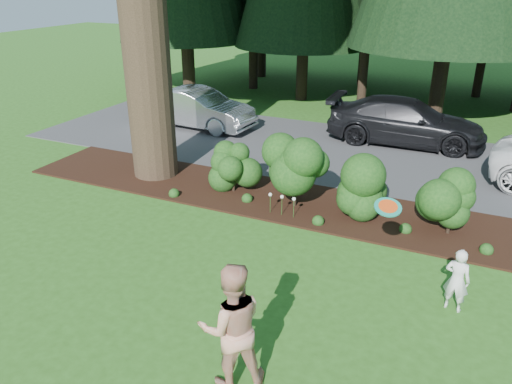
# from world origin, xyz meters

# --- Properties ---
(ground) EXTENTS (80.00, 80.00, 0.00)m
(ground) POSITION_xyz_m (0.00, 0.00, 0.00)
(ground) COLOR #285418
(ground) RESTS_ON ground
(mulch_bed) EXTENTS (16.00, 2.50, 0.05)m
(mulch_bed) POSITION_xyz_m (0.00, 3.25, 0.03)
(mulch_bed) COLOR black
(mulch_bed) RESTS_ON ground
(driveway) EXTENTS (22.00, 6.00, 0.03)m
(driveway) POSITION_xyz_m (0.00, 7.50, 0.01)
(driveway) COLOR #38383A
(driveway) RESTS_ON ground
(shrub_row) EXTENTS (6.53, 1.60, 1.61)m
(shrub_row) POSITION_xyz_m (0.77, 3.14, 0.81)
(shrub_row) COLOR #133C12
(shrub_row) RESTS_ON ground
(lily_cluster) EXTENTS (0.69, 0.09, 0.57)m
(lily_cluster) POSITION_xyz_m (-0.30, 2.40, 0.50)
(lily_cluster) COLOR #133C12
(lily_cluster) RESTS_ON ground
(car_silver_wagon) EXTENTS (4.44, 1.83, 1.43)m
(car_silver_wagon) POSITION_xyz_m (-5.94, 8.02, 0.74)
(car_silver_wagon) COLOR #B5B5BA
(car_silver_wagon) RESTS_ON driveway
(car_dark_suv) EXTENTS (5.25, 2.31, 1.50)m
(car_dark_suv) POSITION_xyz_m (1.39, 9.28, 0.78)
(car_dark_suv) COLOR black
(car_dark_suv) RESTS_ON driveway
(child) EXTENTS (0.47, 0.36, 1.18)m
(child) POSITION_xyz_m (3.73, 0.32, 0.59)
(child) COLOR silver
(child) RESTS_ON ground
(adult) EXTENTS (1.18, 1.13, 1.92)m
(adult) POSITION_xyz_m (1.03, -2.75, 0.96)
(adult) COLOR #C3461A
(adult) RESTS_ON ground
(frisbee) EXTENTS (0.49, 0.45, 0.23)m
(frisbee) POSITION_xyz_m (2.45, 0.31, 1.71)
(frisbee) COLOR #188973
(frisbee) RESTS_ON ground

